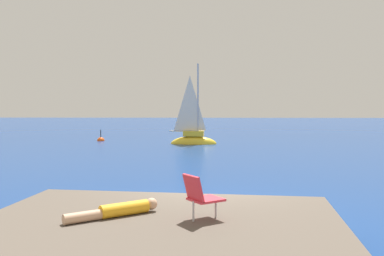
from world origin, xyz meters
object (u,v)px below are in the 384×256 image
sailboat_near (193,139)px  marker_buoy (101,141)px  person_sunbather (118,210)px  beach_chair (200,195)px

sailboat_near → marker_buoy: 7.41m
sailboat_near → marker_buoy: size_ratio=5.37×
person_sunbather → marker_buoy: (-6.34, 24.37, -0.83)m
beach_chair → person_sunbather: bearing=138.0°
person_sunbather → marker_buoy: bearing=-111.5°
marker_buoy → beach_chair: bearing=-72.4°
sailboat_near → marker_buoy: (-7.03, 2.31, -0.32)m
sailboat_near → person_sunbather: (-0.69, -22.06, 0.50)m
sailboat_near → beach_chair: 22.28m
person_sunbather → marker_buoy: person_sunbather is taller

